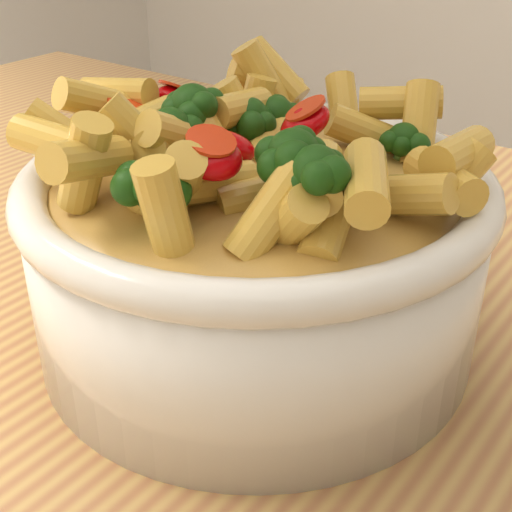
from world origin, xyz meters
The scene contains 3 objects.
table centered at (0.00, 0.00, 0.80)m, with size 1.20×0.80×0.90m.
serving_bowl centered at (0.11, -0.03, 0.96)m, with size 0.27×0.27×0.12m.
pasta_salad centered at (0.11, -0.03, 1.03)m, with size 0.22×0.22×0.05m.
Camera 1 is at (0.33, -0.33, 1.17)m, focal length 50.00 mm.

